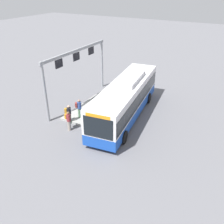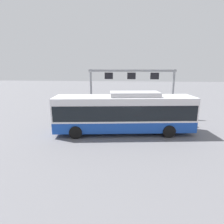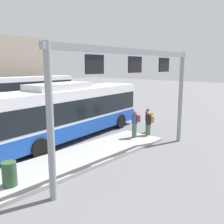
{
  "view_description": "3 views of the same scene",
  "coord_description": "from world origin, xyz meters",
  "px_view_note": "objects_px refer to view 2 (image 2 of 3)",
  "views": [
    {
      "loc": [
        17.17,
        8.1,
        10.58
      ],
      "look_at": [
        2.18,
        -0.14,
        1.42
      ],
      "focal_mm": 39.3,
      "sensor_mm": 36.0,
      "label": 1
    },
    {
      "loc": [
        -0.37,
        14.55,
        5.35
      ],
      "look_at": [
        1.11,
        -1.11,
        1.5
      ],
      "focal_mm": 29.05,
      "sensor_mm": 36.0,
      "label": 2
    },
    {
      "loc": [
        -9.46,
        -12.03,
        4.44
      ],
      "look_at": [
        3.06,
        -0.71,
        1.3
      ],
      "focal_mm": 39.74,
      "sensor_mm": 36.0,
      "label": 3
    }
  ],
  "objects_px": {
    "person_boarding": "(84,113)",
    "person_waiting_near": "(93,112)",
    "person_waiting_mid": "(102,111)",
    "bus_main": "(124,112)",
    "trash_bin": "(182,116)"
  },
  "relations": [
    {
      "from": "bus_main",
      "to": "person_waiting_near",
      "type": "distance_m",
      "value": 4.98
    },
    {
      "from": "person_waiting_near",
      "to": "person_waiting_mid",
      "type": "bearing_deg",
      "value": 42.83
    },
    {
      "from": "bus_main",
      "to": "person_waiting_mid",
      "type": "xyz_separation_m",
      "value": [
        2.29,
        -3.28,
        -0.76
      ]
    },
    {
      "from": "bus_main",
      "to": "trash_bin",
      "type": "xyz_separation_m",
      "value": [
        -5.73,
        -3.67,
        -1.2
      ]
    },
    {
      "from": "bus_main",
      "to": "person_boarding",
      "type": "bearing_deg",
      "value": -42.15
    },
    {
      "from": "person_boarding",
      "to": "person_waiting_mid",
      "type": "distance_m",
      "value": 1.93
    },
    {
      "from": "bus_main",
      "to": "person_waiting_near",
      "type": "height_order",
      "value": "bus_main"
    },
    {
      "from": "person_boarding",
      "to": "person_waiting_near",
      "type": "relative_size",
      "value": 1.0
    },
    {
      "from": "person_waiting_mid",
      "to": "trash_bin",
      "type": "relative_size",
      "value": 1.86
    },
    {
      "from": "person_waiting_near",
      "to": "trash_bin",
      "type": "height_order",
      "value": "person_waiting_near"
    },
    {
      "from": "person_waiting_near",
      "to": "person_boarding",
      "type": "bearing_deg",
      "value": -82.98
    },
    {
      "from": "person_waiting_near",
      "to": "person_waiting_mid",
      "type": "xyz_separation_m",
      "value": [
        -1.02,
        0.32,
        0.16
      ]
    },
    {
      "from": "person_waiting_near",
      "to": "person_waiting_mid",
      "type": "height_order",
      "value": "person_waiting_mid"
    },
    {
      "from": "person_boarding",
      "to": "person_waiting_mid",
      "type": "bearing_deg",
      "value": 114.69
    },
    {
      "from": "bus_main",
      "to": "person_waiting_mid",
      "type": "relative_size",
      "value": 6.9
    }
  ]
}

